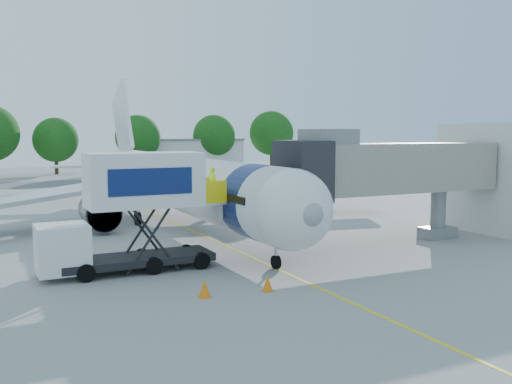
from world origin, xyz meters
name	(u,v)px	position (x,y,z in m)	size (l,w,h in m)	color
ground	(204,236)	(0.00, 0.00, 0.00)	(160.00, 160.00, 0.00)	#989895
guidance_line	(204,236)	(0.00, 0.00, 0.01)	(0.15, 70.00, 0.01)	yellow
taxiway_strip	(86,183)	(0.00, 42.00, 0.00)	(120.00, 10.00, 0.01)	#59595B
aircraft	(182,184)	(0.00, 4.12, 2.95)	(34.17, 37.73, 11.35)	silver
jet_bridge	(380,169)	(7.99, -7.00, 4.34)	(13.90, 3.20, 6.60)	#9E9687
terminal_stub	(509,178)	(18.50, -7.00, 3.50)	(5.00, 8.00, 7.00)	silver
catering_hiloader	(130,213)	(-6.27, -7.00, 2.76)	(8.52, 2.44, 5.50)	black
ground_tug	(364,281)	(0.51, -15.63, 0.79)	(3.99, 2.37, 1.51)	silver
safety_cone_a	(268,283)	(-2.13, -12.74, 0.32)	(0.42, 0.42, 0.66)	orange
safety_cone_b	(205,288)	(-4.73, -12.42, 0.35)	(0.46, 0.46, 0.73)	orange
outbuilding_right	(194,154)	(22.00, 62.00, 2.66)	(16.40, 7.40, 5.30)	silver
tree_d	(56,140)	(-1.44, 59.03, 5.26)	(6.80, 6.80, 8.67)	#382314
tree_e	(138,137)	(11.02, 57.99, 5.59)	(7.23, 7.23, 9.21)	#382314
tree_f	(214,136)	(25.09, 60.18, 5.75)	(7.43, 7.43, 9.47)	#382314
tree_g	(271,133)	(36.30, 59.94, 6.26)	(8.09, 8.09, 10.32)	#382314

